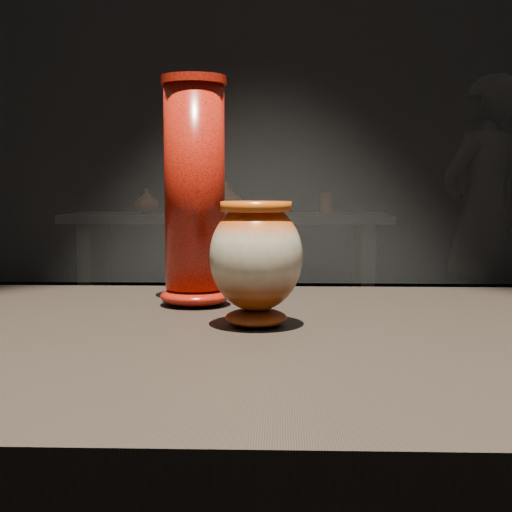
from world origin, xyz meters
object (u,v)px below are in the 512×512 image
(main_vase, at_px, (256,258))
(tall_vase, at_px, (195,196))
(back_shelf, at_px, (228,255))
(visitor, at_px, (483,217))

(main_vase, relative_size, tall_vase, 0.47)
(tall_vase, bearing_deg, back_shelf, 93.28)
(tall_vase, distance_m, back_shelf, 3.41)
(back_shelf, height_order, visitor, visitor)
(back_shelf, distance_m, visitor, 1.63)
(main_vase, distance_m, back_shelf, 3.56)
(main_vase, xyz_separation_m, visitor, (1.31, 3.62, -0.11))
(visitor, bearing_deg, tall_vase, 34.39)
(tall_vase, xyz_separation_m, back_shelf, (-0.19, 3.37, -0.43))
(tall_vase, bearing_deg, visitor, 67.79)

